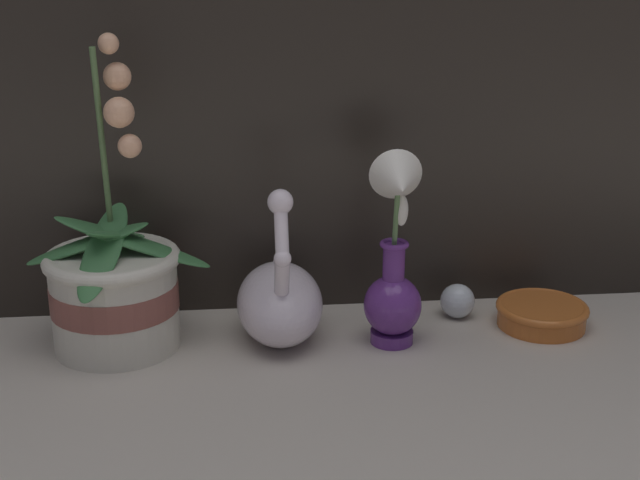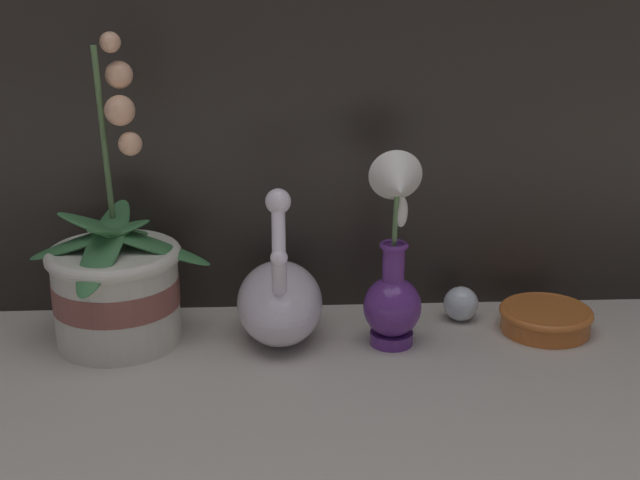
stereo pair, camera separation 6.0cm
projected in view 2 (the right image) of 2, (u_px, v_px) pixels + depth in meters
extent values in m
plane|color=#BCB2A3|center=(331.00, 376.00, 1.17)|extent=(2.80, 2.80, 0.00)
cylinder|color=beige|center=(117.00, 296.00, 1.24)|extent=(0.17, 0.17, 0.14)
cylinder|color=brown|center=(116.00, 291.00, 1.24)|extent=(0.18, 0.18, 0.04)
torus|color=beige|center=(113.00, 255.00, 1.22)|extent=(0.19, 0.19, 0.02)
cylinder|color=#4C6B3D|center=(105.00, 150.00, 1.18)|extent=(0.01, 0.05, 0.28)
ellipsoid|color=#38703D|center=(135.00, 239.00, 1.22)|extent=(0.21, 0.06, 0.09)
ellipsoid|color=#38703D|center=(121.00, 232.00, 1.25)|extent=(0.09, 0.19, 0.08)
ellipsoid|color=#38703D|center=(90.00, 240.00, 1.21)|extent=(0.17, 0.05, 0.06)
ellipsoid|color=#38703D|center=(104.00, 247.00, 1.19)|extent=(0.08, 0.18, 0.09)
sphere|color=#E5A87F|center=(110.00, 42.00, 1.13)|extent=(0.03, 0.03, 0.03)
sphere|color=#E5A87F|center=(119.00, 75.00, 1.15)|extent=(0.04, 0.04, 0.04)
sphere|color=#E5A87F|center=(120.00, 111.00, 1.14)|extent=(0.04, 0.04, 0.04)
sphere|color=#E5A87F|center=(130.00, 144.00, 1.15)|extent=(0.03, 0.03, 0.03)
ellipsoid|color=white|center=(280.00, 303.00, 1.26)|extent=(0.12, 0.18, 0.11)
cone|color=white|center=(279.00, 275.00, 1.32)|extent=(0.06, 0.08, 0.08)
cylinder|color=white|center=(279.00, 278.00, 1.17)|extent=(0.02, 0.06, 0.08)
sphere|color=white|center=(279.00, 258.00, 1.14)|extent=(0.02, 0.02, 0.02)
cylinder|color=white|center=(278.00, 230.00, 1.14)|extent=(0.02, 0.05, 0.07)
sphere|color=white|center=(278.00, 201.00, 1.15)|extent=(0.03, 0.03, 0.03)
cylinder|color=#602D7F|center=(391.00, 338.00, 1.26)|extent=(0.06, 0.06, 0.02)
ellipsoid|color=#602D7F|center=(392.00, 307.00, 1.24)|extent=(0.08, 0.08, 0.09)
cylinder|color=#602D7F|center=(393.00, 263.00, 1.22)|extent=(0.03, 0.03, 0.05)
torus|color=#602D7F|center=(394.00, 246.00, 1.21)|extent=(0.04, 0.04, 0.01)
cylinder|color=#567A47|center=(395.00, 220.00, 1.19)|extent=(0.01, 0.02, 0.08)
cone|color=white|center=(398.00, 184.00, 1.16)|extent=(0.07, 0.07, 0.08)
ellipsoid|color=white|center=(401.00, 211.00, 1.19)|extent=(0.02, 0.02, 0.04)
sphere|color=silver|center=(461.00, 304.00, 1.33)|extent=(0.05, 0.05, 0.05)
cylinder|color=#C66628|center=(546.00, 320.00, 1.29)|extent=(0.13, 0.13, 0.03)
torus|color=#C66628|center=(546.00, 312.00, 1.29)|extent=(0.14, 0.14, 0.01)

